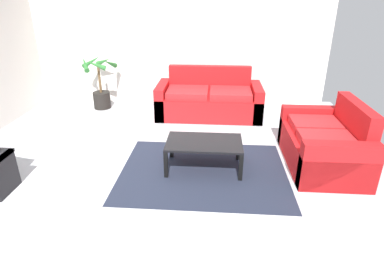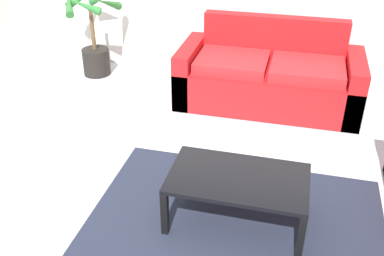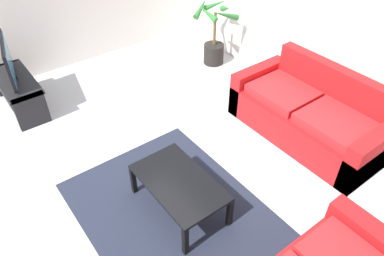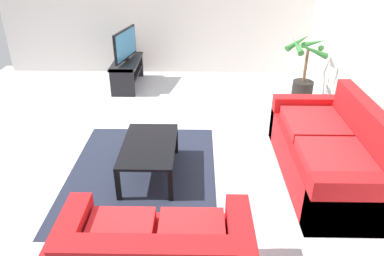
{
  "view_description": "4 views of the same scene",
  "coord_description": "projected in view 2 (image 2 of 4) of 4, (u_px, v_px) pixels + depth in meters",
  "views": [
    {
      "loc": [
        0.76,
        -3.5,
        2.21
      ],
      "look_at": [
        0.46,
        0.54,
        0.47
      ],
      "focal_mm": 29.49,
      "sensor_mm": 36.0,
      "label": 1
    },
    {
      "loc": [
        0.95,
        -2.31,
        2.32
      ],
      "look_at": [
        0.25,
        0.44,
        0.65
      ],
      "focal_mm": 41.54,
      "sensor_mm": 36.0,
      "label": 2
    },
    {
      "loc": [
        2.71,
        -1.14,
        3.12
      ],
      "look_at": [
        0.27,
        0.7,
        0.63
      ],
      "focal_mm": 34.19,
      "sensor_mm": 36.0,
      "label": 3
    },
    {
      "loc": [
        4.16,
        0.81,
        2.47
      ],
      "look_at": [
        0.66,
        0.75,
        0.62
      ],
      "focal_mm": 34.14,
      "sensor_mm": 36.0,
      "label": 4
    }
  ],
  "objects": [
    {
      "name": "ground_plane",
      "position": [
        145.0,
        227.0,
        3.31
      ],
      "size": [
        6.6,
        6.6,
        0.0
      ],
      "primitive_type": "plane",
      "color": "#B2B2B7"
    },
    {
      "name": "couch_main",
      "position": [
        268.0,
        78.0,
        4.93
      ],
      "size": [
        1.97,
        0.9,
        0.9
      ],
      "color": "red",
      "rests_on": "ground"
    },
    {
      "name": "coffee_table",
      "position": [
        238.0,
        182.0,
        3.21
      ],
      "size": [
        1.0,
        0.6,
        0.4
      ],
      "color": "black",
      "rests_on": "ground"
    },
    {
      "name": "area_rug",
      "position": [
        234.0,
        227.0,
        3.31
      ],
      "size": [
        2.2,
        1.7,
        0.01
      ],
      "primitive_type": "cube",
      "color": "#1E2333",
      "rests_on": "ground"
    },
    {
      "name": "potted_palm",
      "position": [
        94.0,
        41.0,
        5.55
      ],
      "size": [
        0.7,
        0.69,
        1.08
      ],
      "color": "black",
      "rests_on": "ground"
    }
  ]
}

